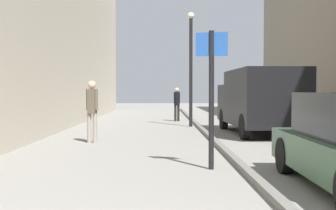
{
  "coord_description": "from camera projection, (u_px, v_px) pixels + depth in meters",
  "views": [
    {
      "loc": [
        0.09,
        -1.99,
        1.46
      ],
      "look_at": [
        0.24,
        9.37,
        1.11
      ],
      "focal_mm": 45.51,
      "sensor_mm": 36.0,
      "label": 1
    }
  ],
  "objects": [
    {
      "name": "ground_plane",
      "position": [
        160.0,
        136.0,
        14.02
      ],
      "size": [
        80.0,
        80.0,
        0.0
      ],
      "primitive_type": "plane",
      "color": "gray"
    },
    {
      "name": "kerb_strip",
      "position": [
        207.0,
        134.0,
        14.04
      ],
      "size": [
        0.16,
        40.0,
        0.12
      ],
      "primitive_type": "cube",
      "color": "#615F5B",
      "rests_on": "ground_plane"
    },
    {
      "name": "pedestrian_main_foreground",
      "position": [
        92.0,
        107.0,
        12.14
      ],
      "size": [
        0.35,
        0.24,
        1.77
      ],
      "rotation": [
        0.0,
        0.0,
        -0.23
      ],
      "color": "gray",
      "rests_on": "ground_plane"
    },
    {
      "name": "pedestrian_mid_block",
      "position": [
        177.0,
        102.0,
        21.05
      ],
      "size": [
        0.31,
        0.25,
        1.66
      ],
      "rotation": [
        0.0,
        0.0,
        0.4
      ],
      "color": "black",
      "rests_on": "ground_plane"
    },
    {
      "name": "delivery_van",
      "position": [
        259.0,
        99.0,
        14.71
      ],
      "size": [
        2.18,
        5.3,
        2.2
      ],
      "rotation": [
        0.0,
        0.0,
        0.03
      ],
      "color": "black",
      "rests_on": "ground_plane"
    },
    {
      "name": "street_sign_post",
      "position": [
        211.0,
        87.0,
        7.96
      ],
      "size": [
        0.59,
        0.19,
        2.6
      ],
      "rotation": [
        0.0,
        0.0,
        2.87
      ],
      "color": "black",
      "rests_on": "ground_plane"
    },
    {
      "name": "lamp_post",
      "position": [
        191.0,
        61.0,
        17.71
      ],
      "size": [
        0.28,
        0.28,
        4.76
      ],
      "color": "black",
      "rests_on": "ground_plane"
    }
  ]
}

